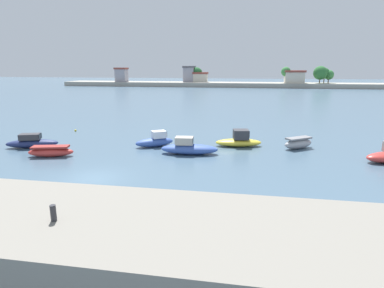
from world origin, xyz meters
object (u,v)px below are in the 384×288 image
at_px(moored_boat_1, 32,142).
at_px(moored_boat_6, 298,143).
at_px(moored_boat_2, 51,151).
at_px(mooring_bollard, 53,213).
at_px(mooring_buoy_3, 76,130).
at_px(moored_boat_3, 155,141).
at_px(moored_boat_4, 189,148).
at_px(moored_boat_5, 239,140).

relative_size(moored_boat_1, moored_boat_6, 1.53).
xyz_separation_m(moored_boat_1, moored_boat_2, (3.78, -2.63, -0.07)).
distance_m(mooring_bollard, mooring_buoy_3, 30.01).
xyz_separation_m(mooring_bollard, moored_boat_3, (-2.10, 20.60, -2.08)).
distance_m(mooring_bollard, moored_boat_4, 18.56).
distance_m(mooring_bollard, moored_boat_5, 23.09).
height_order(moored_boat_1, moored_boat_3, moored_boat_3).
xyz_separation_m(moored_boat_2, mooring_buoy_3, (-3.77, 10.96, -0.34)).
distance_m(moored_boat_1, moored_boat_4, 15.90).
distance_m(moored_boat_1, moored_boat_5, 20.82).
height_order(mooring_bollard, moored_boat_4, mooring_bollard).
distance_m(moored_boat_3, moored_boat_6, 14.26).
height_order(moored_boat_3, mooring_buoy_3, moored_boat_3).
relative_size(moored_boat_1, moored_boat_5, 1.06).
bearing_deg(mooring_bollard, moored_boat_5, 74.17).
height_order(moored_boat_1, mooring_buoy_3, moored_boat_1).
bearing_deg(moored_boat_5, moored_boat_2, -167.02).
bearing_deg(moored_boat_5, mooring_buoy_3, 159.25).
bearing_deg(moored_boat_3, moored_boat_2, 179.21).
distance_m(moored_boat_5, moored_boat_6, 5.80).
distance_m(moored_boat_5, mooring_buoy_3, 20.85).
xyz_separation_m(moored_boat_4, moored_boat_5, (4.52, 3.77, 0.03)).
bearing_deg(moored_boat_6, moored_boat_4, 164.88).
xyz_separation_m(moored_boat_2, moored_boat_4, (12.12, 2.96, 0.09)).
relative_size(moored_boat_2, mooring_buoy_3, 16.45).
bearing_deg(moored_boat_2, moored_boat_1, 131.29).
distance_m(moored_boat_2, moored_boat_5, 17.95).
relative_size(moored_boat_4, moored_boat_6, 1.61).
xyz_separation_m(mooring_bollard, moored_boat_4, (1.75, 18.36, -2.10)).
xyz_separation_m(moored_boat_2, moored_boat_3, (8.26, 5.21, 0.12)).
bearing_deg(moored_boat_6, moored_boat_2, 161.41).
height_order(moored_boat_1, moored_boat_6, moored_boat_1).
relative_size(moored_boat_2, moored_boat_5, 0.86).
distance_m(moored_boat_1, mooring_buoy_3, 8.33).
height_order(moored_boat_4, moored_boat_6, moored_boat_4).
bearing_deg(moored_boat_2, moored_boat_5, 8.20).
distance_m(moored_boat_1, moored_boat_2, 4.60).
height_order(moored_boat_6, mooring_buoy_3, moored_boat_6).
relative_size(mooring_bollard, moored_boat_5, 0.13).
bearing_deg(moored_boat_1, moored_boat_4, -17.14).
bearing_deg(moored_boat_2, mooring_bollard, -69.88).
xyz_separation_m(mooring_bollard, moored_boat_6, (12.07, 22.17, -2.12)).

